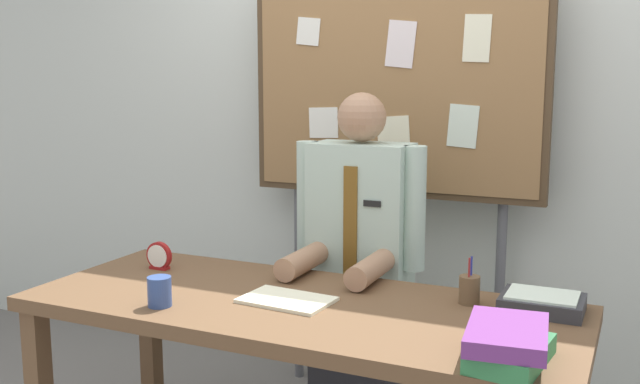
{
  "coord_description": "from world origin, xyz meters",
  "views": [
    {
      "loc": [
        1.04,
        -2.1,
        1.51
      ],
      "look_at": [
        0.0,
        0.17,
        1.1
      ],
      "focal_mm": 40.3,
      "sensor_mm": 36.0,
      "label": 1
    }
  ],
  "objects_px": {
    "desk_clock": "(159,257)",
    "coffee_mug": "(160,292)",
    "bulletin_board": "(394,91)",
    "desk": "(299,326)",
    "person": "(359,282)",
    "open_notebook": "(287,300)",
    "pen_holder": "(469,289)",
    "book_stack": "(509,344)",
    "paper_tray": "(542,303)"
  },
  "relations": [
    {
      "from": "desk_clock",
      "to": "pen_holder",
      "type": "relative_size",
      "value": 0.68
    },
    {
      "from": "desk",
      "to": "desk_clock",
      "type": "distance_m",
      "value": 0.71
    },
    {
      "from": "open_notebook",
      "to": "person",
      "type": "bearing_deg",
      "value": 86.41
    },
    {
      "from": "desk",
      "to": "person",
      "type": "relative_size",
      "value": 1.31
    },
    {
      "from": "desk",
      "to": "desk_clock",
      "type": "xyz_separation_m",
      "value": [
        -0.68,
        0.14,
        0.14
      ]
    },
    {
      "from": "paper_tray",
      "to": "person",
      "type": "bearing_deg",
      "value": 157.09
    },
    {
      "from": "desk",
      "to": "bulletin_board",
      "type": "distance_m",
      "value": 1.23
    },
    {
      "from": "desk_clock",
      "to": "pen_holder",
      "type": "height_order",
      "value": "pen_holder"
    },
    {
      "from": "desk_clock",
      "to": "pen_holder",
      "type": "distance_m",
      "value": 1.21
    },
    {
      "from": "pen_holder",
      "to": "desk",
      "type": "bearing_deg",
      "value": -157.76
    },
    {
      "from": "desk",
      "to": "bulletin_board",
      "type": "xyz_separation_m",
      "value": [
        0.0,
        0.96,
        0.77
      ]
    },
    {
      "from": "desk",
      "to": "open_notebook",
      "type": "height_order",
      "value": "open_notebook"
    },
    {
      "from": "desk",
      "to": "book_stack",
      "type": "relative_size",
      "value": 5.89
    },
    {
      "from": "person",
      "to": "book_stack",
      "type": "height_order",
      "value": "person"
    },
    {
      "from": "book_stack",
      "to": "paper_tray",
      "type": "xyz_separation_m",
      "value": [
        0.02,
        0.48,
        -0.03
      ]
    },
    {
      "from": "book_stack",
      "to": "coffee_mug",
      "type": "height_order",
      "value": "book_stack"
    },
    {
      "from": "desk_clock",
      "to": "coffee_mug",
      "type": "bearing_deg",
      "value": -52.68
    },
    {
      "from": "desk",
      "to": "person",
      "type": "xyz_separation_m",
      "value": [
        0.0,
        0.56,
        0.01
      ]
    },
    {
      "from": "open_notebook",
      "to": "pen_holder",
      "type": "relative_size",
      "value": 1.87
    },
    {
      "from": "bulletin_board",
      "to": "paper_tray",
      "type": "height_order",
      "value": "bulletin_board"
    },
    {
      "from": "person",
      "to": "coffee_mug",
      "type": "height_order",
      "value": "person"
    },
    {
      "from": "coffee_mug",
      "to": "paper_tray",
      "type": "distance_m",
      "value": 1.25
    },
    {
      "from": "book_stack",
      "to": "open_notebook",
      "type": "bearing_deg",
      "value": 164.15
    },
    {
      "from": "person",
      "to": "open_notebook",
      "type": "height_order",
      "value": "person"
    },
    {
      "from": "bulletin_board",
      "to": "desk_clock",
      "type": "bearing_deg",
      "value": -129.72
    },
    {
      "from": "person",
      "to": "pen_holder",
      "type": "relative_size",
      "value": 9.02
    },
    {
      "from": "desk",
      "to": "person",
      "type": "distance_m",
      "value": 0.56
    },
    {
      "from": "book_stack",
      "to": "open_notebook",
      "type": "xyz_separation_m",
      "value": [
        -0.78,
        0.22,
        -0.05
      ]
    },
    {
      "from": "bulletin_board",
      "to": "book_stack",
      "type": "height_order",
      "value": "bulletin_board"
    },
    {
      "from": "person",
      "to": "book_stack",
      "type": "xyz_separation_m",
      "value": [
        0.74,
        -0.8,
        0.14
      ]
    },
    {
      "from": "desk_clock",
      "to": "paper_tray",
      "type": "relative_size",
      "value": 0.42
    },
    {
      "from": "bulletin_board",
      "to": "coffee_mug",
      "type": "distance_m",
      "value": 1.41
    },
    {
      "from": "person",
      "to": "desk_clock",
      "type": "xyz_separation_m",
      "value": [
        -0.68,
        -0.42,
        0.13
      ]
    },
    {
      "from": "desk_clock",
      "to": "book_stack",
      "type": "bearing_deg",
      "value": -14.84
    },
    {
      "from": "desk_clock",
      "to": "coffee_mug",
      "type": "xyz_separation_m",
      "value": [
        0.29,
        -0.37,
        0.0
      ]
    },
    {
      "from": "coffee_mug",
      "to": "pen_holder",
      "type": "height_order",
      "value": "pen_holder"
    },
    {
      "from": "paper_tray",
      "to": "book_stack",
      "type": "bearing_deg",
      "value": -92.79
    },
    {
      "from": "person",
      "to": "pen_holder",
      "type": "height_order",
      "value": "person"
    },
    {
      "from": "desk",
      "to": "book_stack",
      "type": "distance_m",
      "value": 0.79
    },
    {
      "from": "pen_holder",
      "to": "book_stack",
      "type": "bearing_deg",
      "value": -65.28
    },
    {
      "from": "bulletin_board",
      "to": "desk",
      "type": "bearing_deg",
      "value": -90.01
    },
    {
      "from": "person",
      "to": "open_notebook",
      "type": "xyz_separation_m",
      "value": [
        -0.04,
        -0.58,
        0.09
      ]
    },
    {
      "from": "desk",
      "to": "book_stack",
      "type": "height_order",
      "value": "book_stack"
    },
    {
      "from": "bulletin_board",
      "to": "person",
      "type": "bearing_deg",
      "value": -90.02
    },
    {
      "from": "desk",
      "to": "person",
      "type": "height_order",
      "value": "person"
    },
    {
      "from": "bulletin_board",
      "to": "desk_clock",
      "type": "height_order",
      "value": "bulletin_board"
    },
    {
      "from": "desk",
      "to": "pen_holder",
      "type": "xyz_separation_m",
      "value": [
        0.53,
        0.22,
        0.13
      ]
    },
    {
      "from": "book_stack",
      "to": "pen_holder",
      "type": "xyz_separation_m",
      "value": [
        -0.21,
        0.46,
        -0.01
      ]
    },
    {
      "from": "pen_holder",
      "to": "open_notebook",
      "type": "bearing_deg",
      "value": -157.31
    },
    {
      "from": "person",
      "to": "desk_clock",
      "type": "height_order",
      "value": "person"
    }
  ]
}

